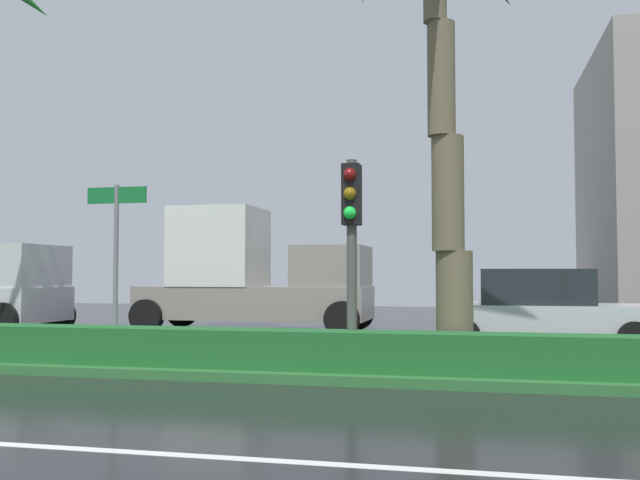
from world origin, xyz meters
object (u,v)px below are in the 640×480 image
Objects in this scene: box_truck_following at (253,276)px; car_in_traffic_leading at (541,310)px; traffic_signal_median_right at (351,224)px; street_name_sign at (116,247)px.

car_in_traffic_leading is (7.46, -2.92, -0.72)m from box_truck_following.
traffic_signal_median_right is at bearing -61.97° from box_truck_following.
car_in_traffic_leading is (7.36, 4.86, -1.25)m from street_name_sign.
traffic_signal_median_right is 0.51× the size of box_truck_following.
traffic_signal_median_right is 9.01m from box_truck_following.
traffic_signal_median_right is 0.76× the size of car_in_traffic_leading.
box_truck_following is (-4.22, 7.92, -0.85)m from traffic_signal_median_right.
street_name_sign is (-4.12, 0.14, -0.32)m from traffic_signal_median_right.
box_truck_following reaches higher than street_name_sign.
box_truck_following is at bearing 158.60° from car_in_traffic_leading.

